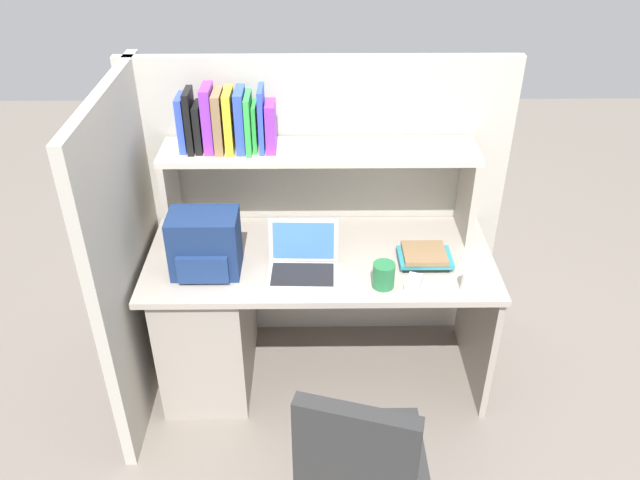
% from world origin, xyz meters
% --- Properties ---
extents(ground_plane, '(8.00, 8.00, 0.00)m').
position_xyz_m(ground_plane, '(0.00, 0.00, 0.00)').
color(ground_plane, slate).
extents(desk, '(1.60, 0.70, 0.73)m').
position_xyz_m(desk, '(-0.39, 0.00, 0.40)').
color(desk, '#AAA093').
rests_on(desk, ground_plane).
extents(cubicle_partition_rear, '(1.84, 0.05, 1.55)m').
position_xyz_m(cubicle_partition_rear, '(0.00, 0.38, 0.78)').
color(cubicle_partition_rear, '#B2ADA0').
rests_on(cubicle_partition_rear, ground_plane).
extents(cubicle_partition_left, '(0.05, 1.06, 1.55)m').
position_xyz_m(cubicle_partition_left, '(-0.85, -0.05, 0.78)').
color(cubicle_partition_left, '#B2ADA0').
rests_on(cubicle_partition_left, ground_plane).
extents(overhead_hutch, '(1.44, 0.28, 0.45)m').
position_xyz_m(overhead_hutch, '(0.00, 0.20, 1.08)').
color(overhead_hutch, '#B3A99C').
rests_on(overhead_hutch, desk).
extents(reference_books_on_shelf, '(0.43, 0.18, 0.29)m').
position_xyz_m(reference_books_on_shelf, '(-0.41, 0.20, 1.31)').
color(reference_books_on_shelf, blue).
rests_on(reference_books_on_shelf, overhead_hutch).
extents(laptop, '(0.32, 0.26, 0.22)m').
position_xyz_m(laptop, '(-0.08, -0.12, 0.78)').
color(laptop, '#B7BABF').
rests_on(laptop, desk).
extents(backpack, '(0.30, 0.22, 0.28)m').
position_xyz_m(backpack, '(-0.50, -0.11, 0.87)').
color(backpack, navy).
rests_on(backpack, desk).
extents(computer_mouse, '(0.09, 0.12, 0.03)m').
position_xyz_m(computer_mouse, '(0.40, -0.23, 0.75)').
color(computer_mouse, silver).
rests_on(computer_mouse, desk).
extents(paper_cup, '(0.08, 0.08, 0.09)m').
position_xyz_m(paper_cup, '(0.64, -0.26, 0.77)').
color(paper_cup, white).
rests_on(paper_cup, desk).
extents(snack_canister, '(0.10, 0.10, 0.11)m').
position_xyz_m(snack_canister, '(0.27, -0.23, 0.79)').
color(snack_canister, '#26723F').
rests_on(snack_canister, desk).
extents(desk_book_stack, '(0.24, 0.19, 0.06)m').
position_xyz_m(desk_book_stack, '(0.47, -0.06, 0.76)').
color(desk_book_stack, black).
rests_on(desk_book_stack, desk).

